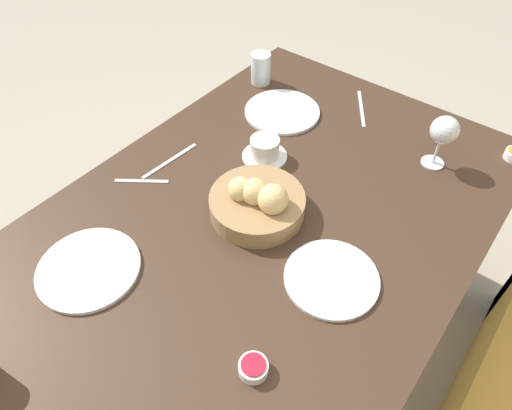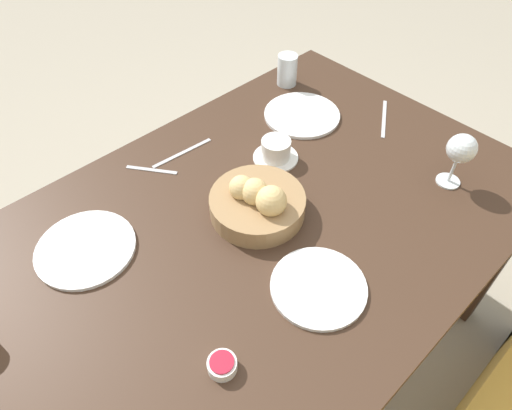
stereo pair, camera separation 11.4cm
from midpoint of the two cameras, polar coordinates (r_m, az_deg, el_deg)
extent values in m
plane|color=#A89E89|center=(1.76, 2.60, -17.33)|extent=(10.00, 10.00, 0.00)
cube|color=#3D281C|center=(1.17, 3.75, -2.23)|extent=(1.44, 0.97, 0.03)
cube|color=#3D281C|center=(1.99, 7.67, 8.01)|extent=(0.06, 0.06, 0.69)
cube|color=#3D281C|center=(1.76, 29.46, -6.04)|extent=(0.06, 0.06, 0.69)
cylinder|color=#99754C|center=(1.14, 2.85, -0.24)|extent=(0.24, 0.24, 0.05)
sphere|color=#DBB775|center=(1.12, 1.07, 2.04)|extent=(0.06, 0.06, 0.06)
sphere|color=#DBB775|center=(1.11, 2.77, 1.52)|extent=(0.07, 0.07, 0.07)
sphere|color=#DBB775|center=(1.08, 4.74, 0.21)|extent=(0.08, 0.08, 0.08)
cylinder|color=white|center=(1.48, 8.01, 11.02)|extent=(0.24, 0.24, 0.01)
cylinder|color=white|center=(1.14, -17.87, -5.35)|extent=(0.24, 0.24, 0.01)
cylinder|color=white|center=(1.04, 11.00, -10.22)|extent=(0.21, 0.21, 0.01)
cylinder|color=silver|center=(1.60, 6.04, 16.37)|extent=(0.07, 0.07, 0.10)
cylinder|color=silver|center=(1.37, 25.10, 2.59)|extent=(0.06, 0.06, 0.00)
cylinder|color=silver|center=(1.34, 25.63, 3.80)|extent=(0.01, 0.01, 0.07)
sphere|color=silver|center=(1.30, 26.69, 6.22)|extent=(0.08, 0.08, 0.08)
cylinder|color=white|center=(1.31, 4.96, 5.81)|extent=(0.13, 0.13, 0.01)
cylinder|color=white|center=(1.29, 5.05, 6.87)|extent=(0.08, 0.08, 0.06)
cylinder|color=white|center=(0.93, -0.55, -19.63)|extent=(0.06, 0.06, 0.03)
cylinder|color=#A3192D|center=(0.92, -0.56, -19.27)|extent=(0.05, 0.05, 0.00)
cube|color=#B7B7BC|center=(1.34, -6.75, 6.38)|extent=(0.20, 0.03, 0.00)
cube|color=#B7B7BC|center=(1.53, 17.82, 10.16)|extent=(0.17, 0.12, 0.00)
cube|color=#B7B7BC|center=(1.29, -10.48, 4.21)|extent=(0.10, 0.13, 0.00)
camera|label=1|loc=(0.06, -87.13, 3.08)|focal=32.00mm
camera|label=2|loc=(0.06, 92.87, -3.08)|focal=32.00mm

